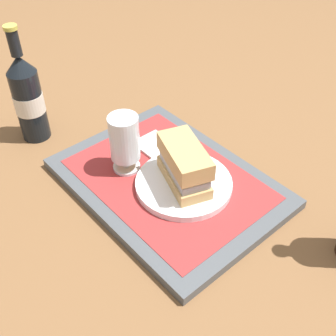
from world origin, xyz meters
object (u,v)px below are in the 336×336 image
(plate, at_px, (184,184))
(sandwich, at_px, (184,163))
(beer_glass, at_px, (124,141))
(beer_bottle, at_px, (28,97))

(plate, xyz_separation_m, sandwich, (0.00, -0.00, 0.05))
(sandwich, bearing_deg, plate, -180.00)
(beer_glass, distance_m, beer_bottle, 0.26)
(sandwich, distance_m, beer_glass, 0.13)
(beer_bottle, bearing_deg, plate, -161.09)
(plate, relative_size, beer_glass, 1.52)
(plate, height_order, beer_bottle, beer_bottle)
(plate, relative_size, sandwich, 1.32)
(plate, relative_size, beer_bottle, 0.71)
(sandwich, relative_size, beer_glass, 1.15)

